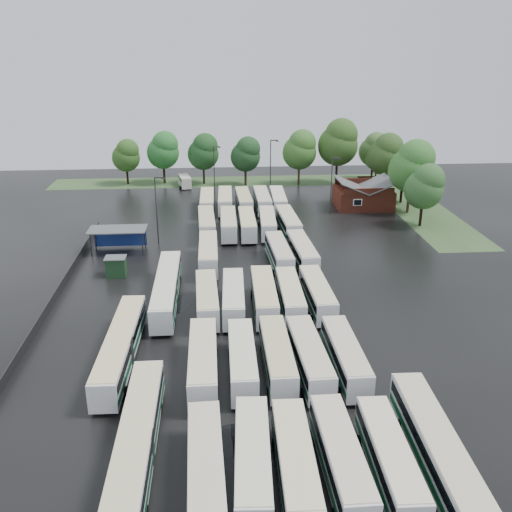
{
  "coord_description": "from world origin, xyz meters",
  "views": [
    {
      "loc": [
        -3.1,
        -57.23,
        28.77
      ],
      "look_at": [
        2.0,
        12.0,
        2.5
      ],
      "focal_mm": 40.0,
      "sensor_mm": 36.0,
      "label": 1
    }
  ],
  "objects": [
    {
      "name": "bus_r4c4",
      "position": [
        8.32,
        28.32,
        1.79
      ],
      "size": [
        2.93,
        11.78,
        3.26
      ],
      "rotation": [
        0.0,
        0.0,
        0.04
      ],
      "color": "silver",
      "rests_on": "ground"
    },
    {
      "name": "tree_east_4",
      "position": [
        32.0,
        62.48,
        5.67
      ],
      "size": [
        5.32,
        5.32,
        8.81
      ],
      "color": "#3C2D20",
      "rests_on": "ground"
    },
    {
      "name": "tree_north_6",
      "position": [
        31.62,
        64.29,
        6.75
      ],
      "size": [
        6.33,
        6.33,
        10.49
      ],
      "color": "black",
      "rests_on": "ground"
    },
    {
      "name": "bus_r0c3",
      "position": [
        5.1,
        -25.89,
        1.75
      ],
      "size": [
        2.58,
        11.46,
        3.18
      ],
      "rotation": [
        0.0,
        0.0,
        0.01
      ],
      "color": "silver",
      "rests_on": "ground"
    },
    {
      "name": "bus_r1c3",
      "position": [
        5.06,
        -12.41,
        1.77
      ],
      "size": [
        2.92,
        11.66,
        3.22
      ],
      "rotation": [
        0.0,
        0.0,
        0.04
      ],
      "color": "silver",
      "rests_on": "ground"
    },
    {
      "name": "grass_strip_north",
      "position": [
        2.0,
        64.8,
        0.01
      ],
      "size": [
        80.0,
        10.0,
        0.01
      ],
      "primitive_type": "cube",
      "color": "#365229",
      "rests_on": "ground"
    },
    {
      "name": "artic_bus_west_b",
      "position": [
        -9.03,
        3.92,
        1.83
      ],
      "size": [
        2.58,
        17.77,
        3.3
      ],
      "rotation": [
        0.0,
        0.0,
        0.0
      ],
      "color": "silver",
      "rests_on": "ground"
    },
    {
      "name": "bus_r0c4",
      "position": [
        8.45,
        -26.2,
        1.72
      ],
      "size": [
        2.64,
        11.28,
        3.13
      ],
      "rotation": [
        0.0,
        0.0,
        -0.02
      ],
      "color": "silver",
      "rests_on": "ground"
    },
    {
      "name": "puddle_1",
      "position": [
        10.61,
        -20.41,
        0.0
      ],
      "size": [
        3.36,
        3.36,
        0.01
      ],
      "primitive_type": "cylinder",
      "color": "black",
      "rests_on": "ground"
    },
    {
      "name": "tree_north_2",
      "position": [
        -5.25,
        63.07,
        6.97
      ],
      "size": [
        6.54,
        6.54,
        10.84
      ],
      "color": "black",
      "rests_on": "ground"
    },
    {
      "name": "tree_east_1",
      "position": [
        31.31,
        38.46,
        8.44
      ],
      "size": [
        7.92,
        7.92,
        13.11
      ],
      "color": "#392517",
      "rests_on": "ground"
    },
    {
      "name": "bus_r2c4",
      "position": [
        8.23,
        1.28,
        1.74
      ],
      "size": [
        2.67,
        11.4,
        3.16
      ],
      "rotation": [
        0.0,
        0.0,
        0.02
      ],
      "color": "silver",
      "rests_on": "ground"
    },
    {
      "name": "bus_r4c0",
      "position": [
        -4.57,
        28.69,
        1.8
      ],
      "size": [
        2.9,
        11.81,
        3.26
      ],
      "rotation": [
        0.0,
        0.0,
        0.04
      ],
      "color": "silver",
      "rests_on": "ground"
    },
    {
      "name": "tree_east_3",
      "position": [
        31.1,
        53.72,
        7.66
      ],
      "size": [
        7.19,
        7.19,
        11.9
      ],
      "color": "black",
      "rests_on": "ground"
    },
    {
      "name": "puddle_0",
      "position": [
        -2.17,
        -21.24,
        0.0
      ],
      "size": [
        4.01,
        4.01,
        0.01
      ],
      "primitive_type": "cylinder",
      "color": "black",
      "rests_on": "ground"
    },
    {
      "name": "west_fence",
      "position": [
        -22.2,
        8.0,
        0.6
      ],
      "size": [
        0.1,
        50.0,
        1.2
      ],
      "primitive_type": "cube",
      "color": "#2D2D30",
      "rests_on": "ground"
    },
    {
      "name": "bus_r1c0",
      "position": [
        -4.58,
        -12.59,
        1.82
      ],
      "size": [
        2.6,
        11.88,
        3.3
      ],
      "rotation": [
        0.0,
        0.0,
        0.01
      ],
      "color": "silver",
      "rests_on": "ground"
    },
    {
      "name": "bus_r5c2",
      "position": [
        2.01,
        42.02,
        1.74
      ],
      "size": [
        2.77,
        11.45,
        3.17
      ],
      "rotation": [
        0.0,
        0.0,
        0.03
      ],
      "color": "silver",
      "rests_on": "ground"
    },
    {
      "name": "bus_r3c3",
      "position": [
        5.34,
        14.74,
        1.75
      ],
      "size": [
        2.9,
        11.49,
        3.17
      ],
      "rotation": [
        0.0,
        0.0,
        0.04
      ],
      "color": "silver",
      "rests_on": "ground"
    },
    {
      "name": "minibus",
      "position": [
        -9.37,
        60.4,
        1.33
      ],
      "size": [
        3.03,
        5.78,
        2.4
      ],
      "rotation": [
        0.0,
        0.0,
        0.19
      ],
      "color": "silver",
      "rests_on": "ground"
    },
    {
      "name": "bus_r5c4",
      "position": [
        8.22,
        41.99,
        1.76
      ],
      "size": [
        2.78,
        11.57,
        3.2
      ],
      "rotation": [
        0.0,
        0.0,
        -0.03
      ],
      "color": "silver",
      "rests_on": "ground"
    },
    {
      "name": "bus_r1c1",
      "position": [
        -1.05,
        -12.3,
        1.71
      ],
      "size": [
        2.46,
        11.2,
        3.11
      ],
      "rotation": [
        0.0,
        0.0,
        -0.01
      ],
      "color": "silver",
      "rests_on": "ground"
    },
    {
      "name": "bus_r3c4",
      "position": [
        8.53,
        14.84,
        1.79
      ],
      "size": [
        3.01,
        11.81,
        3.26
      ],
      "rotation": [
        0.0,
        0.0,
        0.05
      ],
      "color": "silver",
      "rests_on": "ground"
    },
    {
      "name": "bus_r2c0",
      "position": [
        -4.33,
        0.89,
        1.72
      ],
      "size": [
        2.76,
        11.3,
        3.12
      ],
      "rotation": [
        0.0,
        0.0,
        0.03
      ],
      "color": "silver",
      "rests_on": "ground"
    },
    {
      "name": "tree_north_5",
      "position": [
        23.03,
        61.04,
        8.94
      ],
      "size": [
        8.39,
        8.39,
        13.89
      ],
      "color": "black",
      "rests_on": "ground"
    },
    {
      "name": "artic_bus_west_c",
      "position": [
        -12.38,
        -9.19,
        1.78
      ],
      "size": [
        2.91,
        17.32,
        3.2
      ],
      "rotation": [
        0.0,
        0.0,
        -0.03
      ],
      "color": "silver",
      "rests_on": "ground"
    },
    {
      "name": "wash_shed",
      "position": [
        -17.2,
        22.02,
        2.99
      ],
      "size": [
        8.2,
        4.2,
        3.58
      ],
      "color": "#2D2D30",
      "rests_on": "ground"
    },
    {
      "name": "tree_east_0",
      "position": [
        30.84,
        30.59,
        6.76
      ],
      "size": [
        6.34,
        6.34,
        10.51
      ],
      "color": "black",
      "rests_on": "ground"
    },
    {
      "name": "brick_building",
      "position": [
        24.0,
        42.77,
        1.87
      ],
      "size": [
        10.07,
        8.6,
        5.39
      ],
      "color": "maroon",
      "rests_on": "ground"
    },
    {
      "name": "puddle_2",
      "position": [
        -9.19,
        3.4,
        0.0
      ],
      "size": [
        6.05,
        6.05,
        0.01
      ],
      "primitive_type": "cylinder",
      "color": "black",
      "rests_on": "ground"
    },
    {
      "name": "bus_r2c2",
      "position": [
        2.11,
        1.04,
        1.81
      ],
      "size": [
        2.7,
        11.83,
        3.28
      ],
      "rotation": [
        0.0,
        0.0,
        -0.02
      ],
      "color": "silver",
      "rests_on": "ground"
    },
    {
      "name": "bus_r5c0",
      "position": [
        -4.59,
        42.01,
        1.74
      ],
      "size": [
        2.5,
        11.38,
        3.16
      ],
      "rotation": [
        0.0,
        0.0,
        -0.01
      ],
      "color": "silver",
      "rests_on": "ground"
    },
    {
      "name": "bus_r0c0",
      "position": [
        -4.22,
        -26.0,
        1.73
      ],
      "size": [
        2.76,
        11.38,
        3.15
      ],
      "rotation": [
        0.0,
        0.0,
        0.03
      ],
      "color": "silver",
      "rests_on": "ground"
    },
    {
      "name": "utility_hut",
      "position": [
        -16.2,
        12.6,
        1.32
      ],
      "size": [
        2.7,
        2.2,
        2.62
      ],
      "color": "#143319",
      "rests_on": "ground"
    },
    {
      "name": "bus_r4c1",
      "position": [
        -1.14,
        28.5,
        1.77
      ],
      "size": [
        2.57,
        11.56,
        3.21
      ],
      "rotation": [
        0.0,
        0.0,
        -0.01
      ],
      "color": "silver",
      "rests_on": "ground"
    },
    {
      "name": "bus_r2c1",
      "position": [
        -1.36,
        0.96,
        1.74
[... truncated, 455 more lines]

